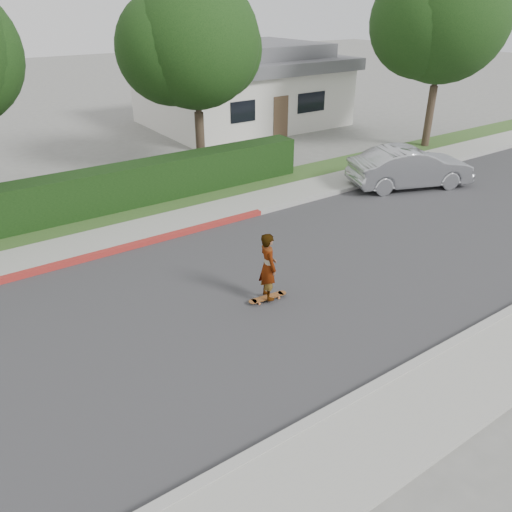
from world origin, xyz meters
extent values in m
plane|color=slate|center=(0.00, 0.00, 0.00)|extent=(120.00, 120.00, 0.00)
cube|color=#2D2D30|center=(0.00, 0.00, 0.01)|extent=(60.00, 8.00, 0.01)
cube|color=#9E9E99|center=(0.00, -4.10, 0.07)|extent=(60.00, 0.20, 0.15)
cube|color=gray|center=(0.00, -5.00, 0.06)|extent=(60.00, 1.60, 0.12)
cube|color=#9E9E99|center=(0.00, 4.10, 0.07)|extent=(60.00, 0.20, 0.15)
cube|color=maroon|center=(-5.00, 4.10, 0.08)|extent=(12.00, 0.21, 0.15)
cube|color=gray|center=(0.00, 5.00, 0.06)|extent=(60.00, 1.60, 0.12)
cube|color=#2D4C1E|center=(0.00, 6.60, 0.05)|extent=(60.00, 1.60, 0.10)
cube|color=black|center=(-3.00, 7.20, 0.75)|extent=(15.00, 1.00, 1.50)
cylinder|color=#33261C|center=(1.50, 9.00, 1.26)|extent=(0.36, 0.36, 2.52)
cylinder|color=#33261C|center=(1.50, 9.00, 3.15)|extent=(0.24, 0.24, 2.10)
sphere|color=black|center=(1.50, 9.00, 5.04)|extent=(4.80, 4.80, 4.80)
sphere|color=black|center=(0.70, 9.40, 4.84)|extent=(4.08, 4.08, 4.08)
sphere|color=black|center=(2.40, 9.30, 4.74)|extent=(3.84, 3.84, 3.84)
cylinder|color=#33261C|center=(12.50, 6.50, 1.44)|extent=(0.36, 0.36, 2.88)
cylinder|color=#33261C|center=(12.50, 6.50, 3.60)|extent=(0.24, 0.24, 2.40)
sphere|color=black|center=(12.50, 6.50, 5.76)|extent=(5.60, 5.60, 5.60)
sphere|color=black|center=(11.70, 6.90, 5.56)|extent=(4.76, 4.76, 4.76)
sphere|color=black|center=(13.40, 6.80, 5.46)|extent=(4.48, 4.48, 4.48)
cube|color=beige|center=(8.00, 16.00, 1.50)|extent=(10.00, 8.00, 3.00)
cube|color=#4C4C51|center=(8.00, 16.00, 3.30)|extent=(10.60, 8.60, 0.60)
cube|color=#4C4C51|center=(8.00, 16.00, 3.90)|extent=(8.40, 6.40, 0.80)
cube|color=black|center=(5.50, 11.98, 1.60)|extent=(1.40, 0.06, 1.00)
cube|color=black|center=(9.80, 11.98, 1.60)|extent=(1.80, 0.06, 1.00)
cube|color=brown|center=(7.80, 11.98, 1.05)|extent=(0.90, 0.06, 2.10)
cylinder|color=#D17039|center=(-2.18, -0.49, 0.04)|extent=(0.06, 0.04, 0.05)
cylinder|color=#D17039|center=(-2.16, -0.33, 0.04)|extent=(0.06, 0.04, 0.05)
cylinder|color=#D17039|center=(-1.64, -0.54, 0.04)|extent=(0.06, 0.04, 0.05)
cylinder|color=#D17039|center=(-1.62, -0.39, 0.04)|extent=(0.06, 0.04, 0.05)
cube|color=silver|center=(-2.17, -0.41, 0.07)|extent=(0.06, 0.17, 0.02)
cube|color=silver|center=(-1.63, -0.46, 0.07)|extent=(0.06, 0.17, 0.02)
cube|color=#622F15|center=(-1.90, -0.44, 0.10)|extent=(0.83, 0.28, 0.02)
cylinder|color=#622F15|center=(-2.31, -0.40, 0.10)|extent=(0.22, 0.22, 0.02)
cylinder|color=#622F15|center=(-1.50, -0.48, 0.10)|extent=(0.22, 0.22, 0.02)
imported|color=white|center=(-1.90, -0.44, 0.94)|extent=(0.52, 0.68, 1.68)
imported|color=#ACAEB3|center=(7.34, 3.15, 0.77)|extent=(4.92, 3.16, 1.53)
camera|label=1|loc=(-7.90, -8.70, 6.53)|focal=35.00mm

